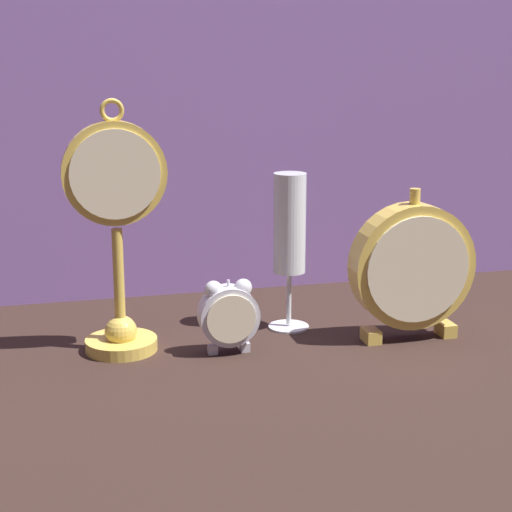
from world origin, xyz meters
The scene contains 6 objects.
ground_plane centered at (0.00, 0.00, 0.00)m, with size 4.00×4.00×0.00m, color black.
fabric_backdrop_drape centered at (0.00, 0.33, 0.38)m, with size 1.23×0.01×0.76m, color #8460A8.
pocket_watch_on_stand centered at (-0.18, 0.08, 0.15)m, with size 0.13×0.09×0.33m.
alarm_clock_twin_bell centered at (-0.05, 0.04, 0.05)m, with size 0.08×0.03×0.10m.
mantel_clock_silver centered at (0.20, 0.03, 0.10)m, with size 0.17×0.04×0.21m.
champagne_flute centered at (0.06, 0.12, 0.14)m, with size 0.06×0.06×0.22m.
Camera 1 is at (-0.27, -0.98, 0.39)m, focal length 60.00 mm.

